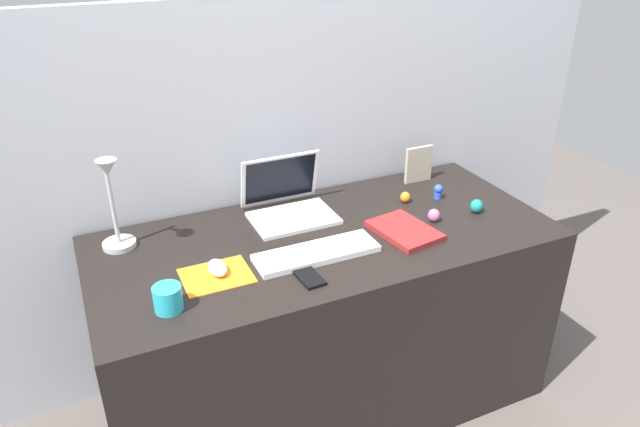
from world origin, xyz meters
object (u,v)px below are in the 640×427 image
mouse (217,268)px  picture_frame (419,164)px  toy_figurine_orange (405,197)px  desk_lamp (113,207)px  keyboard (317,253)px  notebook_pad (404,231)px  cell_phone (308,276)px  toy_figurine_teal (477,206)px  coffee_mug (168,298)px  laptop (287,200)px  toy_figurine_blue (438,191)px  toy_figurine_pink (434,215)px

mouse → picture_frame: bearing=19.4°
toy_figurine_orange → desk_lamp: bearing=175.5°
keyboard → notebook_pad: 0.34m
keyboard → toy_figurine_orange: bearing=24.6°
toy_figurine_orange → cell_phone: bearing=-149.5°
toy_figurine_teal → mouse: bearing=-179.9°
toy_figurine_teal → notebook_pad: bearing=-175.8°
toy_figurine_teal → coffee_mug: bearing=-173.9°
laptop → toy_figurine_orange: (0.45, -0.10, -0.03)m
desk_lamp → mouse: bearing=-46.6°
desk_lamp → notebook_pad: (0.91, -0.29, -0.15)m
mouse → picture_frame: picture_frame is taller
coffee_mug → toy_figurine_blue: size_ratio=1.41×
toy_figurine_blue → toy_figurine_pink: (-0.12, -0.15, -0.01)m
coffee_mug → cell_phone: bearing=-2.2°
cell_phone → toy_figurine_blue: 0.75m
desk_lamp → notebook_pad: size_ratio=1.44×
mouse → desk_lamp: 0.39m
mouse → toy_figurine_teal: size_ratio=1.86×
keyboard → toy_figurine_pink: toy_figurine_pink is taller
cell_phone → coffee_mug: bearing=174.1°
laptop → keyboard: 0.32m
mouse → toy_figurine_blue: 0.94m
toy_figurine_pink → keyboard: bearing=-175.2°
desk_lamp → toy_figurine_orange: size_ratio=8.11×
laptop → toy_figurine_blue: laptop is taller
toy_figurine_pink → toy_figurine_blue: bearing=50.9°
mouse → toy_figurine_teal: (0.99, 0.00, 0.00)m
cell_phone → toy_figurine_teal: (0.74, 0.14, 0.02)m
mouse → toy_figurine_blue: size_ratio=1.66×
toy_figurine_orange → laptop: bearing=167.2°
laptop → cell_phone: 0.44m
notebook_pad → toy_figurine_pink: 0.15m
mouse → notebook_pad: size_ratio=0.40×
mouse → toy_figurine_orange: size_ratio=2.25×
mouse → cell_phone: bearing=-29.3°
desk_lamp → toy_figurine_teal: 1.28m
cell_phone → keyboard: bearing=50.5°
toy_figurine_blue → toy_figurine_orange: size_ratio=1.36×
toy_figurine_teal → toy_figurine_pink: 0.18m
desk_lamp → toy_figurine_blue: (1.18, -0.11, -0.13)m
mouse → desk_lamp: desk_lamp is taller
mouse → notebook_pad: bearing=-1.9°
notebook_pad → toy_figurine_orange: bearing=48.7°
desk_lamp → laptop: bearing=1.9°
coffee_mug → desk_lamp: bearing=101.3°
picture_frame → toy_figurine_orange: size_ratio=3.52×
toy_figurine_blue → notebook_pad: bearing=-145.5°
cell_phone → coffee_mug: (-0.42, 0.02, 0.03)m
cell_phone → desk_lamp: size_ratio=0.37×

